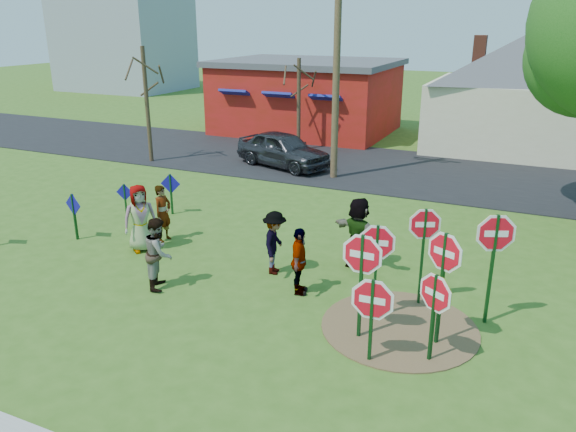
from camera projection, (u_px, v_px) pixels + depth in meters
name	position (u px, v px, depth m)	size (l,w,h in m)	color
ground	(233.00, 271.00, 14.13)	(120.00, 120.00, 0.00)	#365D1A
road	(367.00, 167.00, 23.99)	(120.00, 7.50, 0.04)	black
dirt_patch	(399.00, 327.00, 11.51)	(3.20, 3.20, 0.03)	brown
red_building	(307.00, 96.00, 31.07)	(9.40, 7.69, 3.90)	maroon
cream_house	(522.00, 88.00, 26.46)	(9.40, 9.40, 6.50)	beige
distant_building	(125.00, 43.00, 49.50)	(10.00, 8.00, 8.00)	#8C939E
stop_sign_a	(362.00, 264.00, 10.67)	(1.09, 0.08, 2.33)	#103B16
stop_sign_b	(424.00, 233.00, 11.93)	(0.86, 0.40, 2.36)	#103B16
stop_sign_c	(444.00, 264.00, 10.40)	(0.92, 0.50, 2.45)	#103B16
stop_sign_d	(495.00, 242.00, 11.14)	(0.99, 0.44, 2.52)	#103B16
stop_sign_e	(372.00, 305.00, 10.04)	(1.07, 0.08, 1.80)	#103B16
stop_sign_f	(435.00, 298.00, 10.00)	(0.85, 0.53, 1.88)	#103B16
stop_sign_g	(377.00, 251.00, 11.36)	(0.99, 0.22, 2.24)	#103B16
blue_diamond_b	(74.00, 211.00, 15.86)	(0.65, 0.13, 1.38)	#103B16
blue_diamond_c	(125.00, 195.00, 18.12)	(0.56, 0.16, 1.00)	#103B16
blue_diamond_d	(171.00, 189.00, 17.97)	(0.65, 0.17, 1.35)	#103B16
person_a	(140.00, 218.00, 15.09)	(0.91, 0.59, 1.85)	#475192
person_b	(163.00, 213.00, 15.81)	(0.59, 0.39, 1.63)	#2D7B6B
person_c	(159.00, 253.00, 13.03)	(0.83, 0.65, 1.71)	brown
person_d	(275.00, 243.00, 13.76)	(1.04, 0.60, 1.61)	#37373C
person_e	(299.00, 261.00, 12.71)	(0.93, 0.39, 1.59)	#4D2E53
person_f	(359.00, 234.00, 13.98)	(1.74, 0.55, 1.87)	#1F5035
suv	(283.00, 149.00, 23.73)	(1.75, 4.35, 1.48)	#333238
utility_pole	(337.00, 60.00, 20.87)	(2.12, 0.33, 8.66)	#4C3823
bare_tree_west	(146.00, 88.00, 23.89)	(1.80, 1.80, 4.94)	#382819
bare_tree_east	(299.00, 92.00, 26.17)	(1.80, 1.80, 4.31)	#382819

